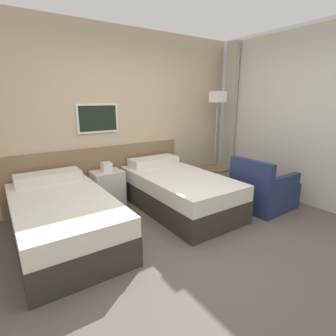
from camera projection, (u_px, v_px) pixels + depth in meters
ground_plane at (204, 245)px, 2.99m from camera, size 16.00×16.00×0.00m
wall_headboard at (122, 119)px, 4.27m from camera, size 10.00×0.10×2.70m
wall_window at (330, 119)px, 3.72m from camera, size 0.21×4.51×2.70m
bed_near_door at (63, 218)px, 3.05m from camera, size 1.03×1.91×0.66m
bed_near_window at (178, 191)px, 3.95m from camera, size 1.03×1.91×0.66m
nightstand at (108, 187)px, 4.07m from camera, size 0.45×0.37×0.69m
floor_lamp at (217, 109)px, 4.72m from camera, size 0.24×0.24×1.75m
side_table at (215, 177)px, 4.31m from camera, size 0.47×0.47×0.53m
armchair at (263, 191)px, 3.98m from camera, size 0.82×0.72×0.79m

